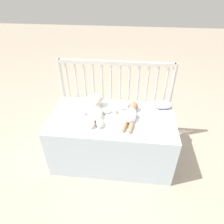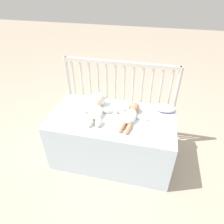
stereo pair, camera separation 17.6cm
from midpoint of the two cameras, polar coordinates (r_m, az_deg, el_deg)
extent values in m
plane|color=tan|center=(2.15, 2.43, -12.51)|extent=(12.00, 12.00, 0.00)
cube|color=silver|center=(1.97, 2.61, -7.53)|extent=(1.13, 0.60, 0.51)
cylinder|color=beige|center=(2.23, -9.61, 4.18)|extent=(0.04, 0.04, 0.91)
cylinder|color=beige|center=(2.11, 19.31, 0.49)|extent=(0.04, 0.04, 0.91)
cube|color=beige|center=(1.90, 5.07, 13.65)|extent=(1.10, 0.03, 0.04)
cylinder|color=beige|center=(2.09, -8.64, 9.54)|extent=(0.02, 0.02, 0.37)
cylinder|color=beige|center=(2.07, -6.32, 9.35)|extent=(0.02, 0.02, 0.37)
cylinder|color=beige|center=(2.04, -3.94, 9.14)|extent=(0.02, 0.02, 0.37)
cylinder|color=beige|center=(2.02, -1.50, 8.90)|extent=(0.02, 0.02, 0.37)
cylinder|color=beige|center=(2.00, 0.98, 8.65)|extent=(0.02, 0.02, 0.37)
cylinder|color=beige|center=(1.98, 3.50, 8.37)|extent=(0.02, 0.02, 0.37)
cylinder|color=beige|center=(1.97, 6.05, 8.08)|extent=(0.02, 0.02, 0.37)
cylinder|color=beige|center=(1.97, 8.61, 7.76)|extent=(0.02, 0.02, 0.37)
cylinder|color=beige|center=(1.96, 11.19, 7.43)|extent=(0.02, 0.02, 0.37)
cylinder|color=beige|center=(1.97, 13.76, 7.08)|extent=(0.02, 0.02, 0.37)
cylinder|color=beige|center=(1.97, 16.32, 6.73)|extent=(0.02, 0.02, 0.37)
cylinder|color=beige|center=(1.98, 18.86, 6.36)|extent=(0.02, 0.02, 0.37)
cube|color=white|center=(1.79, 2.95, -1.78)|extent=(0.84, 0.53, 0.01)
ellipsoid|color=silver|center=(1.80, -1.92, -0.14)|extent=(0.18, 0.23, 0.08)
sphere|color=silver|center=(1.91, -1.69, 3.44)|extent=(0.15, 0.15, 0.15)
sphere|color=beige|center=(1.89, -1.71, 4.47)|extent=(0.06, 0.06, 0.06)
sphere|color=black|center=(1.87, -1.73, 5.15)|extent=(0.02, 0.02, 0.02)
sphere|color=silver|center=(1.93, -3.40, 3.95)|extent=(0.06, 0.06, 0.06)
sphere|color=silver|center=(1.93, 0.09, 3.91)|extent=(0.06, 0.06, 0.06)
ellipsoid|color=silver|center=(1.85, -4.98, 0.49)|extent=(0.10, 0.08, 0.06)
ellipsoid|color=silver|center=(1.84, 1.33, 0.41)|extent=(0.10, 0.08, 0.06)
ellipsoid|color=silver|center=(1.69, -3.43, -2.99)|extent=(0.09, 0.12, 0.07)
ellipsoid|color=silver|center=(1.69, -0.87, -3.03)|extent=(0.09, 0.12, 0.07)
ellipsoid|color=white|center=(1.75, 8.08, -1.33)|extent=(0.13, 0.21, 0.09)
sphere|color=tan|center=(1.86, 9.07, 1.12)|extent=(0.10, 0.10, 0.10)
ellipsoid|color=white|center=(1.82, 6.04, 2.07)|extent=(0.14, 0.06, 0.04)
ellipsoid|color=white|center=(1.79, 11.31, -1.78)|extent=(0.14, 0.06, 0.04)
sphere|color=tan|center=(1.83, 4.33, -0.18)|extent=(0.03, 0.03, 0.03)
sphere|color=tan|center=(1.80, 12.60, -1.92)|extent=(0.03, 0.03, 0.03)
ellipsoid|color=tan|center=(1.68, 6.13, -4.11)|extent=(0.06, 0.14, 0.04)
ellipsoid|color=tan|center=(1.67, 7.96, -4.51)|extent=(0.06, 0.14, 0.04)
sphere|color=tan|center=(1.63, 5.51, -5.57)|extent=(0.04, 0.04, 0.04)
sphere|color=tan|center=(1.62, 7.39, -5.99)|extent=(0.04, 0.04, 0.04)
ellipsoid|color=silver|center=(1.96, 17.24, 1.03)|extent=(0.21, 0.13, 0.06)
camera|label=1|loc=(0.09, -87.14, 2.03)|focal=32.00mm
camera|label=2|loc=(0.09, 92.86, -2.03)|focal=32.00mm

